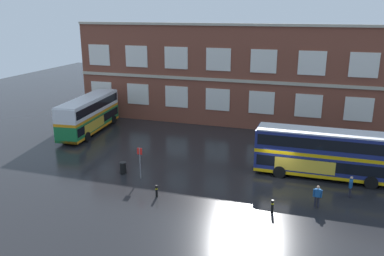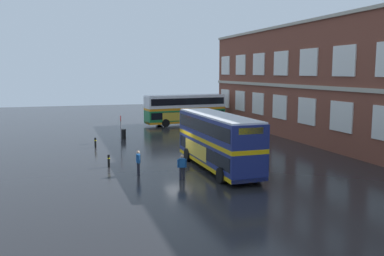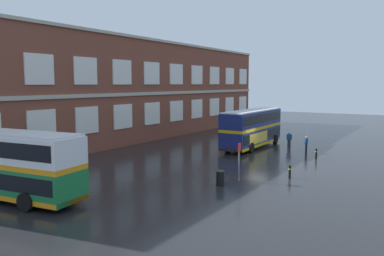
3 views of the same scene
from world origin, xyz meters
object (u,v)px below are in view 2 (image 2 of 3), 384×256
(second_passenger, at_px, (138,161))
(double_decker_near, at_px, (185,109))
(station_litter_bin, at_px, (123,134))
(double_decker_middle, at_px, (217,140))
(safety_bollard_east, at_px, (95,142))
(safety_bollard_west, at_px, (109,161))
(waiting_passenger, at_px, (182,166))
(bus_stand_flag, at_px, (121,126))

(second_passenger, bearing_deg, double_decker_near, 156.28)
(double_decker_near, bearing_deg, station_litter_bin, -46.41)
(double_decker_middle, relative_size, safety_bollard_east, 11.60)
(safety_bollard_west, height_order, safety_bollard_east, same)
(waiting_passenger, height_order, safety_bollard_west, waiting_passenger)
(bus_stand_flag, distance_m, station_litter_bin, 2.26)
(station_litter_bin, height_order, safety_bollard_east, station_litter_bin)
(bus_stand_flag, height_order, safety_bollard_east, bus_stand_flag)
(double_decker_near, bearing_deg, safety_bollard_west, -29.81)
(second_passenger, relative_size, safety_bollard_east, 1.79)
(bus_stand_flag, xyz_separation_m, safety_bollard_east, (2.66, -2.83, -1.14))
(waiting_passenger, distance_m, second_passenger, 3.44)
(bus_stand_flag, xyz_separation_m, safety_bollard_west, (11.30, -2.56, -1.14))
(station_litter_bin, height_order, safety_bollard_west, station_litter_bin)
(double_decker_near, xyz_separation_m, waiting_passenger, (27.88, -8.71, -1.22))
(double_decker_middle, height_order, station_litter_bin, double_decker_middle)
(double_decker_near, height_order, station_litter_bin, double_decker_near)
(second_passenger, xyz_separation_m, safety_bollard_west, (-2.94, -1.72, -0.44))
(bus_stand_flag, bearing_deg, double_decker_near, 137.40)
(double_decker_middle, bearing_deg, bus_stand_flag, -160.59)
(double_decker_near, bearing_deg, safety_bollard_east, -43.44)
(safety_bollard_west, relative_size, safety_bollard_east, 1.00)
(safety_bollard_east, bearing_deg, station_litter_bin, 143.74)
(double_decker_middle, distance_m, waiting_passenger, 4.22)
(waiting_passenger, distance_m, bus_stand_flag, 16.68)
(waiting_passenger, xyz_separation_m, bus_stand_flag, (-16.58, -1.68, 0.70))
(station_litter_bin, xyz_separation_m, safety_bollard_west, (13.20, -3.07, -0.03))
(second_passenger, xyz_separation_m, bus_stand_flag, (-14.24, 0.83, 0.70))
(waiting_passenger, bearing_deg, second_passenger, -133.05)
(station_litter_bin, relative_size, safety_bollard_east, 1.08)
(safety_bollard_west, bearing_deg, double_decker_middle, 67.98)
(station_litter_bin, bearing_deg, double_decker_near, 133.59)
(double_decker_middle, relative_size, safety_bollard_west, 11.60)
(bus_stand_flag, bearing_deg, station_litter_bin, 164.92)
(double_decker_middle, bearing_deg, waiting_passenger, -57.07)
(waiting_passenger, xyz_separation_m, safety_bollard_east, (-13.92, -4.51, -0.44))
(double_decker_near, relative_size, bus_stand_flag, 4.15)
(double_decker_near, bearing_deg, waiting_passenger, -17.35)
(double_decker_near, height_order, waiting_passenger, double_decker_near)
(second_passenger, height_order, safety_bollard_west, second_passenger)
(double_decker_middle, distance_m, second_passenger, 6.03)
(second_passenger, bearing_deg, bus_stand_flag, 176.65)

